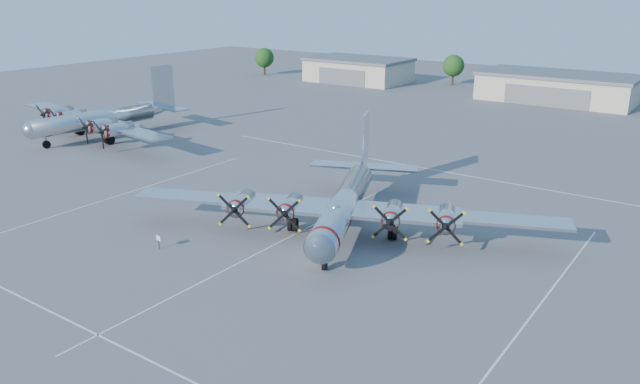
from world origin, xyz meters
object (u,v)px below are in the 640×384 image
Objects in this scene: hangar_west at (358,70)px; tree_far_west at (264,58)px; main_bomber_b29 at (345,228)px; info_placard at (159,240)px; tree_west at (453,66)px; hangar_center at (557,87)px; bomber_west at (104,138)px.

hangar_west is 3.40× the size of tree_far_west.
info_placard is at bearing -151.05° from main_bomber_b29.
info_placard is (-10.40, -13.10, 0.83)m from main_bomber_b29.
hangar_center is at bearing -17.82° from tree_west.
bomber_west is at bearing -69.70° from tree_far_west.
tree_west reaches higher than hangar_west.
main_bomber_b29 is at bearing -58.86° from hangar_west.
hangar_center is 26.30m from tree_west.
hangar_center is 0.74× the size of main_bomber_b29.
info_placard is (17.50, -100.39, -3.39)m from tree_west.
main_bomber_b29 is (27.89, -87.29, -4.22)m from tree_west.
tree_far_west is 108.30m from info_placard.
hangar_west is at bearing 98.54° from main_bomber_b29.
main_bomber_b29 is (47.89, -79.25, -2.71)m from hangar_west.
tree_far_west is at bearing -170.99° from hangar_west.
hangar_center is at bearing 69.48° from main_bomber_b29.
info_placard is (62.50, -88.39, -3.39)m from tree_far_west.
tree_far_west is (-70.00, -3.96, 1.51)m from hangar_center.
hangar_west reaches higher than bomber_west.
tree_far_west is 5.60× the size of info_placard.
hangar_center is at bearing 64.08° from bomber_west.
hangar_west is 92.64m from main_bomber_b29.
tree_far_west is 46.57m from tree_west.
tree_west is at bearing 82.45° from bomber_west.
hangar_center is 0.79× the size of bomber_west.
tree_west reaches higher than hangar_center.
info_placard is at bearing -23.40° from bomber_west.
bomber_west is 44.56m from info_placard.
tree_far_west is at bearing 117.74° from bomber_west.
tree_west is at bearing 162.18° from hangar_center.
hangar_center is 79.35m from main_bomber_b29.
bomber_west is (-0.76, -69.51, -2.71)m from hangar_west.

